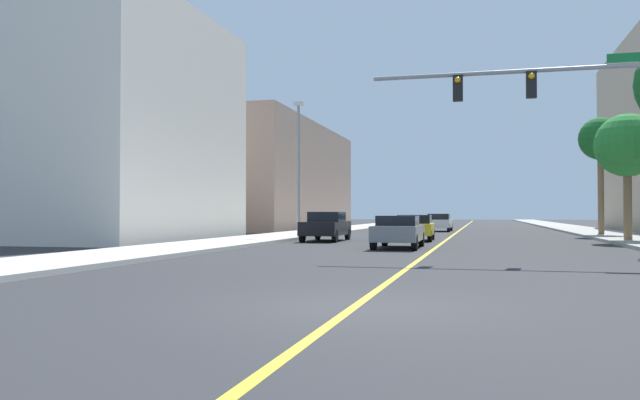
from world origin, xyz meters
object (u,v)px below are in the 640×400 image
(street_lamp, at_px, (298,161))
(car_yellow, at_px, (415,227))
(palm_far, at_px, (600,140))
(car_black, at_px, (326,226))
(traffic_signal_mast, at_px, (589,107))
(car_gray, at_px, (398,231))
(palm_mid, at_px, (627,146))
(car_white, at_px, (439,222))

(street_lamp, xyz_separation_m, car_yellow, (6.71, -1.04, -3.68))
(palm_far, bearing_deg, car_black, -144.08)
(palm_far, height_order, car_yellow, palm_far)
(street_lamp, bearing_deg, traffic_signal_mast, -45.43)
(car_gray, relative_size, car_black, 0.97)
(palm_mid, bearing_deg, car_black, -171.63)
(street_lamp, height_order, car_yellow, street_lamp)
(car_gray, xyz_separation_m, car_black, (-4.56, 5.93, 0.07))
(car_yellow, height_order, car_black, car_black)
(street_lamp, xyz_separation_m, palm_mid, (17.18, -0.27, 0.38))
(street_lamp, bearing_deg, car_gray, -51.02)
(palm_far, height_order, car_gray, palm_far)
(car_gray, distance_m, car_white, 25.04)
(palm_far, xyz_separation_m, car_gray, (-10.62, -16.93, -5.35))
(street_lamp, height_order, palm_mid, street_lamp)
(street_lamp, relative_size, palm_mid, 1.22)
(car_gray, distance_m, car_black, 7.48)
(car_white, bearing_deg, traffic_signal_mast, -77.07)
(car_white, bearing_deg, car_gray, -89.39)
(traffic_signal_mast, height_order, palm_far, palm_far)
(traffic_signal_mast, distance_m, car_black, 16.26)
(palm_mid, bearing_deg, car_yellow, -175.82)
(car_black, bearing_deg, car_yellow, -163.38)
(car_white, bearing_deg, car_yellow, -89.68)
(car_yellow, xyz_separation_m, car_white, (0.09, 17.68, 0.01))
(palm_far, distance_m, car_black, 19.48)
(street_lamp, distance_m, car_white, 18.35)
(traffic_signal_mast, relative_size, palm_mid, 1.57)
(traffic_signal_mast, bearing_deg, car_yellow, 118.04)
(car_white, height_order, car_black, car_black)
(car_gray, bearing_deg, car_white, 89.31)
(street_lamp, distance_m, car_black, 4.93)
(car_gray, bearing_deg, car_yellow, 90.01)
(traffic_signal_mast, height_order, car_gray, traffic_signal_mast)
(car_white, relative_size, car_black, 0.98)
(street_lamp, relative_size, car_black, 1.72)
(traffic_signal_mast, height_order, car_white, traffic_signal_mast)
(car_yellow, bearing_deg, car_gray, -91.17)
(palm_mid, bearing_deg, traffic_signal_mast, -105.82)
(palm_far, xyz_separation_m, car_yellow, (-10.71, -9.57, -5.33))
(car_black, bearing_deg, palm_mid, -172.78)
(traffic_signal_mast, distance_m, car_yellow, 14.80)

